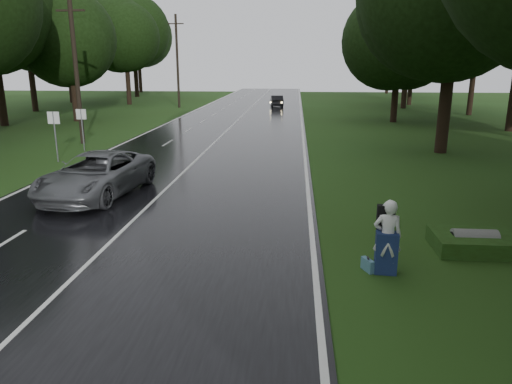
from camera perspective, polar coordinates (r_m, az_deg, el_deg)
The scene contains 17 objects.
ground at distance 12.25m, azimuth -21.38°, elevation -10.03°, with size 160.00×160.00×0.00m, color #1F3F12.
road at distance 30.74m, azimuth -5.15°, elevation 5.79°, with size 12.00×140.00×0.04m, color black.
lane_center at distance 30.74m, azimuth -5.15°, elevation 5.83°, with size 0.12×140.00×0.01m, color silver.
grey_car at distance 19.31m, azimuth -18.64°, elevation 2.00°, with size 2.72×5.91×1.64m, color #57595D.
far_car at distance 58.09m, azimuth 2.52°, elevation 10.90°, with size 1.38×3.95×1.30m, color black.
hitchhiker at distance 12.00m, azimuth 15.48°, elevation -5.50°, with size 0.72×0.65×1.88m.
suitcase at distance 12.24m, azimuth 13.27°, elevation -8.54°, with size 0.13×0.45×0.32m, color #457287.
culvert at distance 14.57m, azimuth 24.63°, elevation -6.34°, with size 0.60×0.60×1.20m, color slate.
utility_pole_mid at distance 32.93m, azimuth -20.07°, elevation 5.52°, with size 1.80×0.28×9.02m, color black, non-canonical shape.
utility_pole_far at distance 57.64m, azimuth -9.21°, elevation 10.00°, with size 1.80×0.28×10.43m, color black, non-canonical shape.
road_sign_a at distance 27.13m, azimuth -22.68°, elevation 3.37°, with size 0.63×0.10×2.62m, color white, non-canonical shape.
road_sign_b at distance 29.97m, azimuth -19.92°, elevation 4.66°, with size 0.59×0.10×2.46m, color white, non-canonical shape.
tree_left_e at distance 46.16m, azimuth -20.66°, elevation 7.99°, with size 7.64×7.64×11.94m, color black, non-canonical shape.
tree_left_f at distance 63.45m, azimuth -14.96°, elevation 10.15°, with size 9.58×9.58×14.97m, color black, non-canonical shape.
tree_right_d at distance 29.72m, azimuth 21.27°, elevation 4.45°, with size 9.81×9.81×15.33m, color black, non-canonical shape.
tree_right_e at distance 44.29m, azimuth 16.16°, elevation 8.10°, with size 7.24×7.24×11.31m, color black, non-canonical shape.
tree_right_f at distance 58.68m, azimuth 17.27°, elevation 9.61°, with size 10.91×10.91×17.05m, color black, non-canonical shape.
Camera 1 is at (5.23, -9.88, 5.00)m, focal length 33.26 mm.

